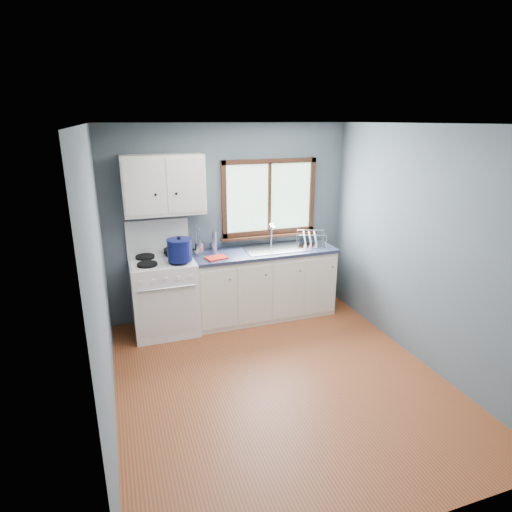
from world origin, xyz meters
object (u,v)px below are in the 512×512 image
object	(u,v)px
gas_range	(164,294)
stockpot	(180,250)
base_cabinets	(263,287)
skillet	(174,251)
utensil_crock	(199,248)
dish_rack	(311,242)
thermos	(214,242)
sink	(276,253)

from	to	relation	value
gas_range	stockpot	size ratio (longest dim) A/B	4.20
base_cabinets	skillet	xyz separation A→B (m)	(-1.13, 0.14, 0.58)
skillet	utensil_crock	world-z (taller)	utensil_crock
gas_range	dish_rack	bearing A→B (deg)	0.28
gas_range	thermos	xyz separation A→B (m)	(0.68, 0.11, 0.56)
base_cabinets	thermos	distance (m)	0.91
gas_range	base_cabinets	size ratio (longest dim) A/B	0.74
thermos	utensil_crock	bearing A→B (deg)	174.42
skillet	dish_rack	xyz separation A→B (m)	(1.79, -0.15, -0.01)
sink	skillet	size ratio (longest dim) A/B	2.12
base_cabinets	sink	size ratio (longest dim) A/B	2.20
base_cabinets	utensil_crock	distance (m)	1.02
utensil_crock	base_cabinets	bearing A→B (deg)	-7.47
base_cabinets	utensil_crock	size ratio (longest dim) A/B	4.81
sink	thermos	bearing A→B (deg)	173.70
gas_range	stockpot	bearing A→B (deg)	-41.82
gas_range	thermos	size ratio (longest dim) A/B	4.91
gas_range	dish_rack	size ratio (longest dim) A/B	3.00
stockpot	sink	bearing A→B (deg)	8.52
skillet	dish_rack	bearing A→B (deg)	5.38
gas_range	thermos	world-z (taller)	gas_range
base_cabinets	sink	bearing A→B (deg)	-0.13
gas_range	skillet	distance (m)	0.55
skillet	utensil_crock	xyz separation A→B (m)	(0.31, -0.03, 0.01)
stockpot	utensil_crock	size ratio (longest dim) A/B	0.84
gas_range	utensil_crock	size ratio (longest dim) A/B	3.54
sink	thermos	distance (m)	0.84
sink	thermos	xyz separation A→B (m)	(-0.81, 0.09, 0.20)
gas_range	skillet	size ratio (longest dim) A/B	3.43
sink	skillet	bearing A→B (deg)	174.02
gas_range	base_cabinets	distance (m)	1.31
sink	utensil_crock	size ratio (longest dim) A/B	2.19
base_cabinets	thermos	bearing A→B (deg)	171.96
stockpot	dish_rack	distance (m)	1.79
sink	dish_rack	size ratio (longest dim) A/B	1.85
thermos	gas_range	bearing A→B (deg)	-170.94
sink	utensil_crock	world-z (taller)	utensil_crock
utensil_crock	thermos	bearing A→B (deg)	-5.58
base_cabinets	stockpot	world-z (taller)	stockpot
stockpot	thermos	xyz separation A→B (m)	(0.48, 0.28, -0.03)
gas_range	utensil_crock	distance (m)	0.71
base_cabinets	stockpot	distance (m)	1.32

